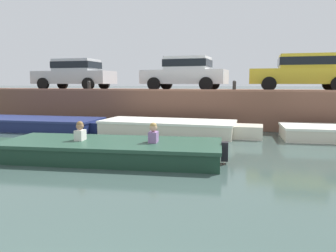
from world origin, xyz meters
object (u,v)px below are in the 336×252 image
at_px(car_centre_yellow, 303,71).
at_px(mooring_bollard_west, 89,85).
at_px(motorboat_passing, 102,150).
at_px(boat_moored_west_navy, 41,124).
at_px(boat_moored_central_cream, 174,128).
at_px(car_leftmost_silver, 75,73).
at_px(car_left_inner_white, 186,72).
at_px(mooring_bollard_mid, 234,86).

xyz_separation_m(car_centre_yellow, mooring_bollard_west, (-9.26, -1.62, -0.61)).
relative_size(motorboat_passing, car_centre_yellow, 1.56).
bearing_deg(boat_moored_west_navy, car_centre_yellow, 20.35).
relative_size(boat_moored_central_cream, car_leftmost_silver, 1.44).
relative_size(boat_moored_west_navy, mooring_bollard_west, 14.59).
bearing_deg(motorboat_passing, boat_moored_west_navy, 139.59).
bearing_deg(mooring_bollard_west, car_left_inner_white, 21.27).
height_order(car_leftmost_silver, car_centre_yellow, same).
distance_m(motorboat_passing, car_leftmost_silver, 9.76).
distance_m(car_leftmost_silver, mooring_bollard_west, 2.40).
relative_size(motorboat_passing, car_left_inner_white, 1.68).
height_order(boat_moored_west_navy, boat_moored_central_cream, boat_moored_central_cream).
relative_size(car_left_inner_white, car_centre_yellow, 0.93).
relative_size(motorboat_passing, mooring_bollard_west, 14.93).
height_order(motorboat_passing, car_leftmost_silver, car_leftmost_silver).
height_order(car_centre_yellow, mooring_bollard_mid, car_centre_yellow).
bearing_deg(boat_moored_west_navy, motorboat_passing, -40.41).
bearing_deg(motorboat_passing, mooring_bollard_mid, 65.81).
bearing_deg(motorboat_passing, boat_moored_central_cream, 79.39).
bearing_deg(motorboat_passing, car_centre_yellow, 54.80).
distance_m(motorboat_passing, mooring_bollard_mid, 7.00).
bearing_deg(motorboat_passing, car_left_inner_white, 86.75).
distance_m(boat_moored_west_navy, car_centre_yellow, 11.18).
bearing_deg(mooring_bollard_west, boat_moored_central_cream, -23.43).
xyz_separation_m(mooring_bollard_west, mooring_bollard_mid, (6.52, 0.00, 0.00)).
bearing_deg(car_centre_yellow, boat_moored_central_cream, -142.91).
relative_size(car_centre_yellow, mooring_bollard_mid, 9.55).
xyz_separation_m(car_left_inner_white, car_centre_yellow, (5.09, 0.00, 0.00)).
xyz_separation_m(car_centre_yellow, mooring_bollard_mid, (-2.74, -1.62, -0.61)).
xyz_separation_m(boat_moored_central_cream, car_centre_yellow, (4.74, 3.58, 2.14)).
distance_m(motorboat_passing, car_left_inner_white, 8.15).
bearing_deg(mooring_bollard_west, boat_moored_west_navy, -115.07).
distance_m(car_leftmost_silver, mooring_bollard_mid, 8.35).
xyz_separation_m(boat_moored_central_cream, car_left_inner_white, (-0.35, 3.58, 2.14)).
xyz_separation_m(car_leftmost_silver, car_centre_yellow, (10.91, 0.00, 0.00)).
bearing_deg(car_centre_yellow, boat_moored_west_navy, -159.65).
height_order(boat_moored_west_navy, mooring_bollard_mid, mooring_bollard_mid).
relative_size(boat_moored_central_cream, car_centre_yellow, 1.37).
bearing_deg(boat_moored_central_cream, car_left_inner_white, 95.66).
distance_m(car_left_inner_white, mooring_bollard_west, 4.51).
bearing_deg(car_leftmost_silver, mooring_bollard_mid, -11.24).
height_order(boat_moored_west_navy, mooring_bollard_west, mooring_bollard_west).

